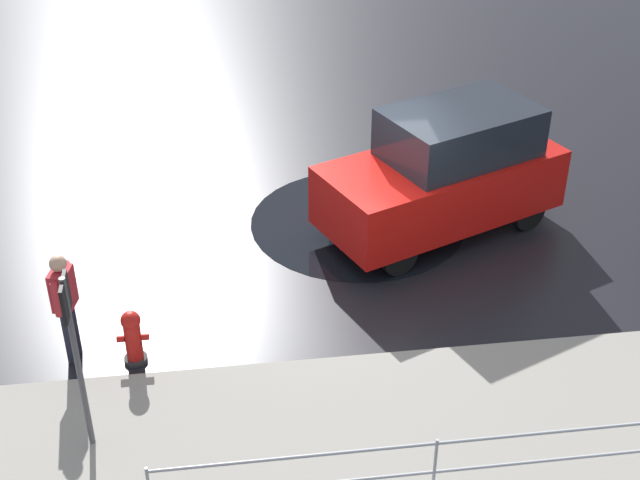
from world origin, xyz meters
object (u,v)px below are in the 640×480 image
Objects in this scene: fire_hydrant at (133,337)px; sign_post at (73,340)px; pedestrian at (65,299)px; moving_hatchback at (445,172)px.

sign_post is (0.44, 1.48, 1.18)m from fire_hydrant.
sign_post reaches higher than fire_hydrant.
sign_post is at bearing 102.39° from pedestrian.
moving_hatchback is 5.64m from fire_hydrant.
sign_post is at bearing 73.32° from fire_hydrant.
sign_post reaches higher than moving_hatchback.
fire_hydrant is 0.33× the size of sign_post.
pedestrian is (0.81, -0.18, 0.56)m from fire_hydrant.
fire_hydrant is (4.86, 2.79, -0.63)m from moving_hatchback.
pedestrian is 1.81m from sign_post.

